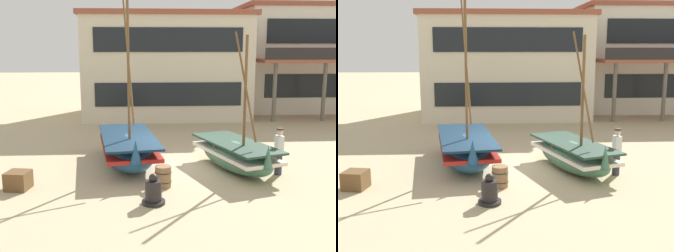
{
  "view_description": "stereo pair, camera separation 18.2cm",
  "coord_description": "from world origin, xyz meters",
  "views": [
    {
      "loc": [
        -1.03,
        -14.91,
        4.48
      ],
      "look_at": [
        0.0,
        1.0,
        1.4
      ],
      "focal_mm": 43.93,
      "sensor_mm": 36.0,
      "label": 1
    },
    {
      "loc": [
        -0.84,
        -14.92,
        4.48
      ],
      "look_at": [
        0.0,
        1.0,
        1.4
      ],
      "focal_mm": 43.93,
      "sensor_mm": 36.0,
      "label": 2
    }
  ],
  "objects": [
    {
      "name": "harbor_building_annex",
      "position": [
        11.59,
        14.71,
        3.7
      ],
      "size": [
        11.18,
        9.11,
        7.37
      ],
      "color": "silver",
      "rests_on": "ground"
    },
    {
      "name": "fishing_boat_near_left",
      "position": [
        -1.57,
        0.54,
        0.64
      ],
      "size": [
        2.63,
        5.2,
        6.42
      ],
      "color": "#23517A",
      "rests_on": "ground"
    },
    {
      "name": "wooden_barrel",
      "position": [
        -0.36,
        -2.19,
        0.35
      ],
      "size": [
        0.56,
        0.56,
        0.7
      ],
      "color": "olive",
      "rests_on": "ground"
    },
    {
      "name": "fisherman_by_hull",
      "position": [
        3.79,
        -1.13,
        0.83
      ],
      "size": [
        0.26,
        0.37,
        1.68
      ],
      "color": "#33333D",
      "rests_on": "ground"
    },
    {
      "name": "harbor_building_main",
      "position": [
        0.56,
        12.47,
        3.31
      ],
      "size": [
        10.67,
        6.99,
        6.6
      ],
      "color": "beige",
      "rests_on": "ground"
    },
    {
      "name": "cargo_crate",
      "position": [
        -4.99,
        -2.1,
        0.29
      ],
      "size": [
        0.81,
        0.81,
        0.59
      ],
      "primitive_type": "cube",
      "rotation": [
        0.0,
        0.0,
        1.4
      ],
      "color": "brown",
      "rests_on": "ground"
    },
    {
      "name": "fishing_boat_centre_large",
      "position": [
        2.39,
        -0.51,
        0.59
      ],
      "size": [
        2.82,
        4.4,
        5.02
      ],
      "color": "#427056",
      "rests_on": "ground"
    },
    {
      "name": "ground_plane",
      "position": [
        0.0,
        0.0,
        0.0
      ],
      "size": [
        120.0,
        120.0,
        0.0
      ],
      "primitive_type": "plane",
      "color": "tan"
    },
    {
      "name": "capstan_winch",
      "position": [
        -0.72,
        -3.62,
        0.35
      ],
      "size": [
        0.68,
        0.68,
        0.91
      ],
      "color": "black",
      "rests_on": "ground"
    }
  ]
}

